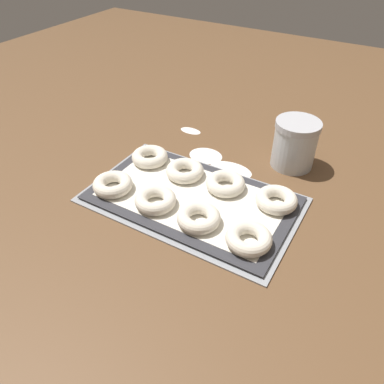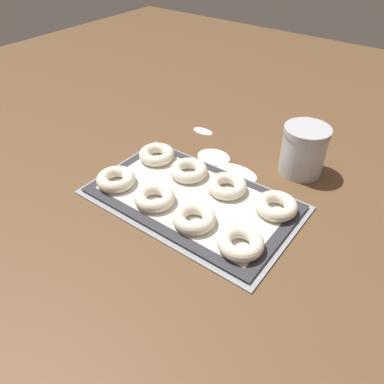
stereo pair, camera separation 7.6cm
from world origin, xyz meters
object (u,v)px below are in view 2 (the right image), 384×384
Objects in this scene: bagel_front_mid_left at (155,197)px; bagel_back_mid_right at (227,186)px; bagel_back_mid_left at (189,170)px; baking_tray at (192,199)px; bagel_back_far_left at (157,154)px; bagel_front_far_right at (241,243)px; flour_canister at (303,150)px; bagel_front_far_left at (116,179)px; bagel_front_mid_right at (194,218)px; bagel_back_far_right at (276,206)px.

bagel_back_mid_right is at bearing 51.22° from bagel_front_mid_left.
baking_tray is at bearing -47.66° from bagel_back_mid_left.
baking_tray is at bearing -22.86° from bagel_back_far_left.
bagel_front_far_right is 0.75× the size of flour_canister.
bagel_front_mid_right is at bearing 0.45° from bagel_front_far_left.
bagel_back_far_left is at bearing -149.14° from flour_canister.
baking_tray is 0.09m from bagel_front_mid_left.
bagel_front_far_right and bagel_back_far_right have the same top height.
flour_canister reaches higher than bagel_front_far_right.
bagel_front_mid_right is 1.00× the size of bagel_back_far_right.
baking_tray is 5.18× the size of bagel_back_far_left.
bagel_front_mid_left is (-0.06, -0.07, 0.02)m from baking_tray.
bagel_back_far_left is 0.38m from flour_canister.
bagel_back_mid_right reaches higher than baking_tray.
flour_canister is at bearing 63.31° from bagel_back_mid_right.
bagel_front_far_right and bagel_back_mid_right have the same top height.
bagel_front_far_left reaches higher than baking_tray.
bagel_front_mid_left is at bearing -130.19° from baking_tray.
bagel_front_mid_left is 0.75× the size of flour_canister.
bagel_front_mid_right is (0.23, 0.00, 0.00)m from bagel_front_far_left.
bagel_front_far_left is at bearing -179.55° from bagel_front_mid_right.
baking_tray is at bearing -157.95° from bagel_back_far_right.
flour_canister reaches higher than bagel_front_far_left.
bagel_back_mid_left is at bearing 132.34° from baking_tray.
bagel_front_far_left and bagel_back_far_left have the same top height.
bagel_back_far_left is (-0.17, 0.07, 0.02)m from baking_tray.
flour_canister is (0.32, 0.19, 0.04)m from bagel_back_far_left.
bagel_back_far_left and bagel_back_far_right have the same top height.
bagel_back_mid_left is 0.24m from bagel_back_far_right.
bagel_back_mid_right is (-0.00, 0.14, 0.00)m from bagel_front_mid_right.
baking_tray is at bearing 129.64° from bagel_front_mid_right.
bagel_front_far_left is 0.23m from bagel_front_mid_right.
bagel_front_far_right is at bearing -1.36° from bagel_front_mid_right.
bagel_front_mid_left is 1.00× the size of bagel_back_mid_right.
bagel_back_mid_left is (-0.23, 0.14, 0.00)m from bagel_front_far_right.
bagel_front_far_right is at bearing -22.60° from bagel_back_far_left.
bagel_front_mid_left is at bearing -128.78° from bagel_back_mid_right.
baking_tray is at bearing 49.81° from bagel_front_mid_left.
bagel_front_mid_right is 0.12m from bagel_front_far_right.
flour_canister is at bearing 74.26° from bagel_front_mid_right.
bagel_front_far_left and bagel_back_far_right have the same top height.
bagel_back_mid_left is at bearing 91.03° from bagel_front_mid_left.
bagel_back_mid_right is at bearing 131.02° from bagel_front_far_right.
bagel_back_far_right is at bearing -81.80° from flour_canister.
flour_canister is at bearing 30.86° from bagel_back_far_left.
bagel_back_mid_left is (-0.12, 0.13, 0.00)m from bagel_front_mid_right.
bagel_back_far_left reaches higher than baking_tray.
bagel_front_far_right is at bearing -1.16° from bagel_front_mid_left.
bagel_back_mid_left is 0.11m from bagel_back_mid_right.
bagel_front_mid_left and bagel_back_far_left have the same top height.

